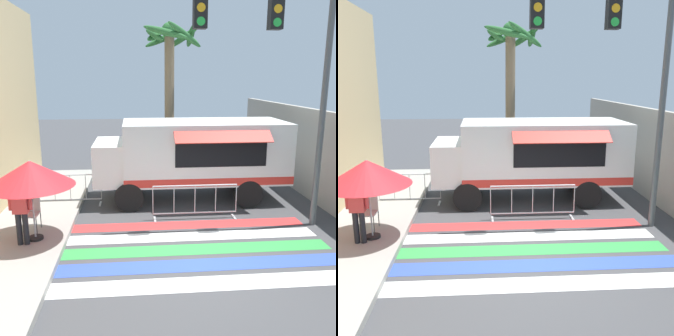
% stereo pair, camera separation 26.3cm
% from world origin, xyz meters
% --- Properties ---
extents(ground_plane, '(60.00, 60.00, 0.00)m').
position_xyz_m(ground_plane, '(0.00, 0.00, 0.00)').
color(ground_plane, '#424244').
extents(concrete_wall_right, '(0.20, 16.00, 2.96)m').
position_xyz_m(concrete_wall_right, '(4.45, 3.00, 1.48)').
color(concrete_wall_right, '#A39E93').
rests_on(concrete_wall_right, ground_plane).
extents(crosswalk_painted, '(6.40, 3.60, 0.01)m').
position_xyz_m(crosswalk_painted, '(0.00, 0.37, 0.00)').
color(crosswalk_painted, white).
rests_on(crosswalk_painted, ground_plane).
extents(food_truck, '(6.12, 2.82, 2.58)m').
position_xyz_m(food_truck, '(0.39, 4.22, 1.56)').
color(food_truck, white).
rests_on(food_truck, ground_plane).
extents(traffic_signal_pole, '(4.24, 0.29, 6.43)m').
position_xyz_m(traffic_signal_pole, '(2.12, 1.61, 4.61)').
color(traffic_signal_pole, '#515456').
rests_on(traffic_signal_pole, ground_plane).
extents(patio_umbrella, '(2.03, 2.03, 1.93)m').
position_xyz_m(patio_umbrella, '(-3.81, 0.96, 1.78)').
color(patio_umbrella, black).
rests_on(patio_umbrella, sidewalk_left).
extents(folding_chair, '(0.47, 0.47, 0.86)m').
position_xyz_m(folding_chair, '(-4.07, 1.57, 0.67)').
color(folding_chair, '#4C4C51').
rests_on(folding_chair, sidewalk_left).
extents(vendor_person, '(0.53, 0.22, 1.64)m').
position_xyz_m(vendor_person, '(-4.01, 0.69, 1.09)').
color(vendor_person, black).
rests_on(vendor_person, sidewalk_left).
extents(barricade_front, '(2.41, 0.44, 1.01)m').
position_xyz_m(barricade_front, '(0.28, 2.34, 0.51)').
color(barricade_front, '#B7BABF').
rests_on(barricade_front, ground_plane).
extents(barricade_side, '(1.95, 0.44, 1.01)m').
position_xyz_m(barricade_side, '(-3.44, 3.87, 0.50)').
color(barricade_side, '#B7BABF').
rests_on(barricade_side, ground_plane).
extents(palm_tree, '(2.32, 2.49, 5.99)m').
position_xyz_m(palm_tree, '(0.05, 7.22, 4.20)').
color(palm_tree, '#7A664C').
rests_on(palm_tree, ground_plane).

